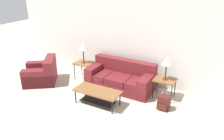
# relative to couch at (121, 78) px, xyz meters

# --- Properties ---
(wall_back) EXTENTS (9.11, 0.06, 2.60)m
(wall_back) POSITION_rel_couch_xyz_m (0.35, 0.60, 1.00)
(wall_back) COLOR silver
(wall_back) RESTS_ON ground_plane
(couch) EXTENTS (2.00, 0.94, 0.82)m
(couch) POSITION_rel_couch_xyz_m (0.00, 0.00, 0.00)
(couch) COLOR maroon
(couch) RESTS_ON ground_plane
(armchair) EXTENTS (1.31, 1.32, 0.80)m
(armchair) POSITION_rel_couch_xyz_m (-2.36, -0.85, -0.01)
(armchair) COLOR maroon
(armchair) RESTS_ON ground_plane
(coffee_table) EXTENTS (1.22, 0.55, 0.41)m
(coffee_table) POSITION_rel_couch_xyz_m (-0.11, -1.14, 0.01)
(coffee_table) COLOR brown
(coffee_table) RESTS_ON ground_plane
(side_table_left) EXTENTS (0.58, 0.48, 0.56)m
(side_table_left) POSITION_rel_couch_xyz_m (-1.32, 0.01, 0.21)
(side_table_left) COLOR brown
(side_table_left) RESTS_ON ground_plane
(side_table_right) EXTENTS (0.58, 0.48, 0.56)m
(side_table_right) POSITION_rel_couch_xyz_m (1.32, 0.01, 0.21)
(side_table_right) COLOR brown
(side_table_right) RESTS_ON ground_plane
(table_lamp_left) EXTENTS (0.28, 0.28, 0.65)m
(table_lamp_left) POSITION_rel_couch_xyz_m (-1.32, 0.01, 0.78)
(table_lamp_left) COLOR #472D1E
(table_lamp_left) RESTS_ON side_table_left
(table_lamp_right) EXTENTS (0.28, 0.28, 0.65)m
(table_lamp_right) POSITION_rel_couch_xyz_m (1.32, 0.01, 0.78)
(table_lamp_right) COLOR #472D1E
(table_lamp_right) RESTS_ON side_table_right
(backpack) EXTENTS (0.30, 0.27, 0.38)m
(backpack) POSITION_rel_couch_xyz_m (1.49, -0.56, -0.11)
(backpack) COLOR #4C1E19
(backpack) RESTS_ON ground_plane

